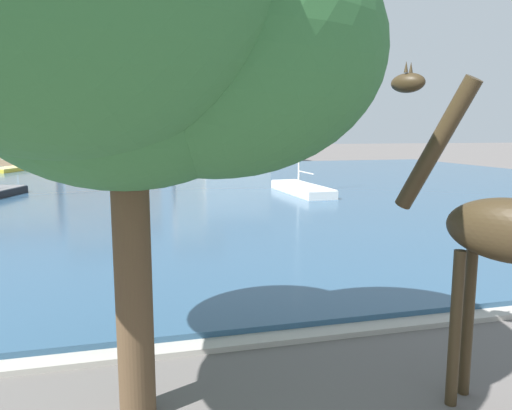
# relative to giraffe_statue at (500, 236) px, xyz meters

# --- Properties ---
(harbor_water) EXTENTS (76.34, 53.22, 0.25)m
(harbor_water) POSITION_rel_giraffe_statue_xyz_m (-3.62, 30.09, -2.64)
(harbor_water) COLOR #2D5170
(harbor_water) RESTS_ON ground
(quay_edge_coping) EXTENTS (76.34, 0.50, 0.12)m
(quay_edge_coping) POSITION_rel_giraffe_statue_xyz_m (-3.62, 3.23, -2.71)
(quay_edge_coping) COLOR #ADA89E
(quay_edge_coping) RESTS_ON ground
(giraffe_statue) EXTENTS (1.97, 2.87, 5.42)m
(giraffe_statue) POSITION_rel_giraffe_statue_xyz_m (0.00, 0.00, 0.00)
(giraffe_statue) COLOR #382B19
(giraffe_statue) RESTS_ON ground
(sailboat_yellow) EXTENTS (4.84, 8.51, 7.21)m
(sailboat_yellow) POSITION_rel_giraffe_statue_xyz_m (-16.48, 49.96, -2.42)
(sailboat_yellow) COLOR gold
(sailboat_yellow) RESTS_ON ground
(sailboat_white) EXTENTS (2.10, 8.18, 8.61)m
(sailboat_white) POSITION_rel_giraffe_statue_xyz_m (5.64, 24.91, -2.33)
(sailboat_white) COLOR white
(sailboat_white) RESTS_ON ground
(shade_tree) EXTENTS (6.69, 6.71, 7.60)m
(shade_tree) POSITION_rel_giraffe_statue_xyz_m (-5.16, 1.01, 2.65)
(shade_tree) COLOR brown
(shade_tree) RESTS_ON ground
(townhouse_narrow_midrow) EXTENTS (7.16, 6.88, 9.38)m
(townhouse_narrow_midrow) POSITION_rel_giraffe_statue_xyz_m (-17.49, 61.53, 1.94)
(townhouse_narrow_midrow) COLOR tan
(townhouse_narrow_midrow) RESTS_ON ground
(townhouse_corner_house) EXTENTS (5.81, 5.37, 12.03)m
(townhouse_corner_house) POSITION_rel_giraffe_statue_xyz_m (-9.93, 59.48, 3.26)
(townhouse_corner_house) COLOR tan
(townhouse_corner_house) RESTS_ON ground
(townhouse_tall_gabled) EXTENTS (5.66, 6.97, 9.48)m
(townhouse_tall_gabled) POSITION_rel_giraffe_statue_xyz_m (-4.12, 61.22, 1.99)
(townhouse_tall_gabled) COLOR tan
(townhouse_tall_gabled) RESTS_ON ground
(townhouse_end_terrace) EXTENTS (6.41, 6.26, 12.14)m
(townhouse_end_terrace) POSITION_rel_giraffe_statue_xyz_m (3.80, 61.02, 3.32)
(townhouse_end_terrace) COLOR #C6B293
(townhouse_end_terrace) RESTS_ON ground
(townhouse_wide_warehouse) EXTENTS (9.10, 5.89, 9.44)m
(townhouse_wide_warehouse) POSITION_rel_giraffe_statue_xyz_m (8.89, 60.49, 1.97)
(townhouse_wide_warehouse) COLOR beige
(townhouse_wide_warehouse) RESTS_ON ground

